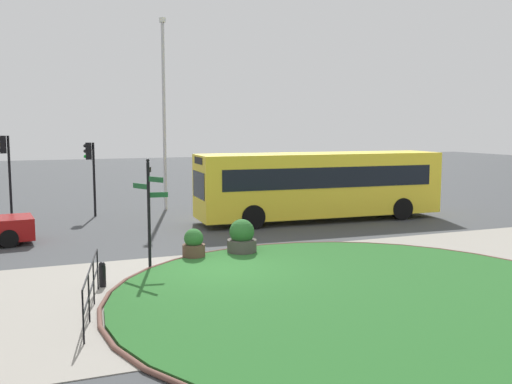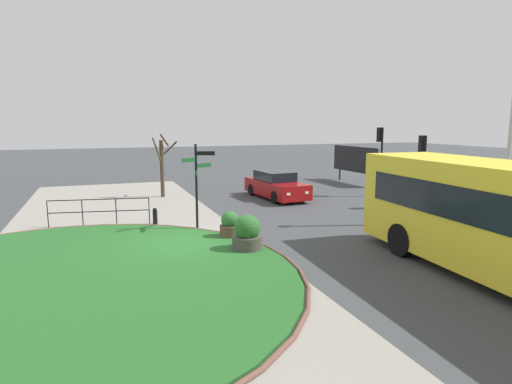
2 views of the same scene
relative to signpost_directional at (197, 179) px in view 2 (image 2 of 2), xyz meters
The scene contains 14 objects.
ground 2.87m from the signpost_directional, 26.19° to the right, with size 120.00×120.00×0.00m, color #3D3F42.
sidewalk_paving 3.87m from the signpost_directional, 55.70° to the right, with size 32.00×8.33×0.02m, color gray.
grass_island 6.59m from the signpost_directional, 47.04° to the right, with size 12.34×12.34×0.10m, color #235B23.
grass_kerb_ring 6.59m from the signpost_directional, 47.04° to the right, with size 12.65×12.65×0.11m, color brown.
signpost_directional is the anchor object (origin of this frame).
bollard_foreground 2.63m from the signpost_directional, 137.76° to the right, with size 0.18×0.18×0.68m.
railing_grass_edge 4.21m from the signpost_directional, 120.16° to the right, with size 0.71×3.77×1.08m.
car_near_lane 7.85m from the signpost_directional, 134.82° to the left, with size 4.65×2.09×1.46m.
traffic_light_near 11.92m from the signpost_directional, 110.48° to the left, with size 0.49×0.27×3.77m.
traffic_light_far 10.90m from the signpost_directional, 93.01° to the left, with size 0.49×0.27×3.44m.
billboard_left 15.73m from the signpost_directional, 125.36° to the left, with size 4.85×0.33×2.46m.
planter_near_signpost 3.57m from the signpost_directional, 14.98° to the left, with size 0.97×0.97×1.17m.
planter_kerbside 2.28m from the signpost_directional, 27.11° to the left, with size 0.72×0.72×0.98m.
street_tree_bare 7.93m from the signpost_directional, behind, with size 1.37×1.37×3.45m.
Camera 2 is at (13.57, -2.52, 4.00)m, focal length 30.00 mm.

